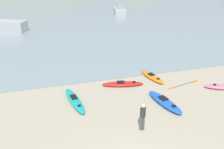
{
  "coord_description": "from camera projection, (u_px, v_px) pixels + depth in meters",
  "views": [
    {
      "loc": [
        -3.11,
        -7.01,
        8.11
      ],
      "look_at": [
        1.82,
        9.61,
        0.5
      ],
      "focal_mm": 42.0,
      "sensor_mm": 36.0,
      "label": 1
    }
  ],
  "objects": [
    {
      "name": "person_near_foreground",
      "position": [
        143.0,
        115.0,
        13.25
      ],
      "size": [
        0.31,
        0.27,
        1.55
      ],
      "color": "#4C4C4C",
      "rests_on": "ground_plane"
    },
    {
      "name": "bay_water",
      "position": [
        50.0,
        6.0,
        49.52
      ],
      "size": [
        160.0,
        70.0,
        0.06
      ],
      "primitive_type": "cube",
      "color": "gray",
      "rests_on": "ground_plane"
    },
    {
      "name": "moored_boat_1",
      "position": [
        119.0,
        10.0,
        42.6
      ],
      "size": [
        2.72,
        5.14,
        1.46
      ],
      "color": "#B2B2B7",
      "rests_on": "bay_water"
    },
    {
      "name": "kayak_on_sand_0",
      "position": [
        165.0,
        102.0,
        15.96
      ],
      "size": [
        1.28,
        3.23,
        0.37
      ],
      "color": "blue",
      "rests_on": "ground_plane"
    },
    {
      "name": "kayak_on_sand_3",
      "position": [
        123.0,
        84.0,
        18.35
      ],
      "size": [
        2.98,
        1.34,
        0.3
      ],
      "color": "red",
      "rests_on": "ground_plane"
    },
    {
      "name": "loose_paddle",
      "position": [
        183.0,
        85.0,
        18.51
      ],
      "size": [
        2.74,
        0.83,
        0.03
      ],
      "color": "black",
      "rests_on": "ground_plane"
    },
    {
      "name": "kayak_on_sand_2",
      "position": [
        152.0,
        77.0,
        19.47
      ],
      "size": [
        1.15,
        2.74,
        0.31
      ],
      "color": "orange",
      "rests_on": "ground_plane"
    },
    {
      "name": "moored_boat_2",
      "position": [
        10.0,
        26.0,
        31.8
      ],
      "size": [
        4.27,
        3.36,
        1.29
      ],
      "color": "#B2B2B7",
      "rests_on": "bay_water"
    },
    {
      "name": "kayak_on_sand_1",
      "position": [
        75.0,
        100.0,
        16.18
      ],
      "size": [
        1.1,
        3.49,
        0.32
      ],
      "color": "teal",
      "rests_on": "ground_plane"
    }
  ]
}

